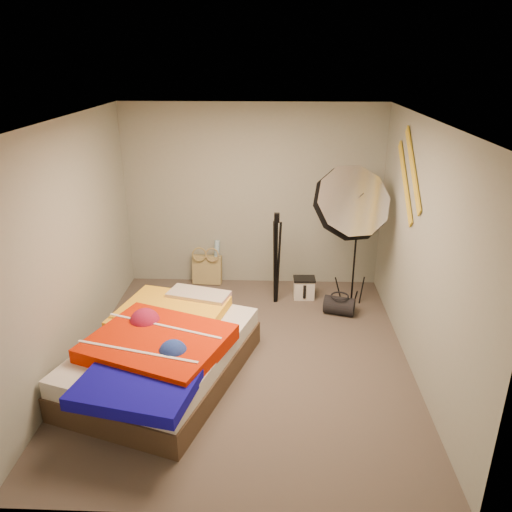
{
  "coord_description": "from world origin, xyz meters",
  "views": [
    {
      "loc": [
        0.3,
        -4.59,
        3.05
      ],
      "look_at": [
        0.1,
        0.6,
        0.95
      ],
      "focal_mm": 35.0,
      "sensor_mm": 36.0,
      "label": 1
    }
  ],
  "objects_px": {
    "camera_case": "(304,289)",
    "camera_tripod": "(276,252)",
    "bed": "(163,353)",
    "duffel_bag": "(339,306)",
    "photo_umbrella": "(350,204)",
    "tote_bag": "(207,270)",
    "wrapping_roll": "(216,262)"
  },
  "relations": [
    {
      "from": "wrapping_roll",
      "to": "camera_case",
      "type": "distance_m",
      "value": 1.31
    },
    {
      "from": "wrapping_roll",
      "to": "duffel_bag",
      "type": "xyz_separation_m",
      "value": [
        1.65,
        -0.86,
        -0.2
      ]
    },
    {
      "from": "bed",
      "to": "camera_case",
      "type": "bearing_deg",
      "value": 51.04
    },
    {
      "from": "tote_bag",
      "to": "bed",
      "type": "bearing_deg",
      "value": -89.18
    },
    {
      "from": "tote_bag",
      "to": "camera_tripod",
      "type": "xyz_separation_m",
      "value": [
        0.98,
        -0.56,
        0.5
      ]
    },
    {
      "from": "wrapping_roll",
      "to": "bed",
      "type": "relative_size",
      "value": 0.27
    },
    {
      "from": "bed",
      "to": "wrapping_roll",
      "type": "bearing_deg",
      "value": 83.1
    },
    {
      "from": "tote_bag",
      "to": "duffel_bag",
      "type": "distance_m",
      "value": 1.98
    },
    {
      "from": "photo_umbrella",
      "to": "tote_bag",
      "type": "bearing_deg",
      "value": 158.13
    },
    {
      "from": "photo_umbrella",
      "to": "camera_case",
      "type": "bearing_deg",
      "value": 147.21
    },
    {
      "from": "camera_case",
      "to": "photo_umbrella",
      "type": "bearing_deg",
      "value": -34.37
    },
    {
      "from": "bed",
      "to": "photo_umbrella",
      "type": "relative_size",
      "value": 1.21
    },
    {
      "from": "duffel_bag",
      "to": "photo_umbrella",
      "type": "distance_m",
      "value": 1.3
    },
    {
      "from": "photo_umbrella",
      "to": "camera_tripod",
      "type": "bearing_deg",
      "value": 168.0
    },
    {
      "from": "camera_case",
      "to": "duffel_bag",
      "type": "distance_m",
      "value": 0.6
    },
    {
      "from": "camera_case",
      "to": "camera_tripod",
      "type": "bearing_deg",
      "value": -163.06
    },
    {
      "from": "duffel_bag",
      "to": "bed",
      "type": "xyz_separation_m",
      "value": [
        -1.92,
        -1.42,
        0.17
      ]
    },
    {
      "from": "photo_umbrella",
      "to": "camera_tripod",
      "type": "height_order",
      "value": "photo_umbrella"
    },
    {
      "from": "bed",
      "to": "photo_umbrella",
      "type": "bearing_deg",
      "value": 37.89
    },
    {
      "from": "bed",
      "to": "camera_tripod",
      "type": "distance_m",
      "value": 2.1
    },
    {
      "from": "tote_bag",
      "to": "wrapping_roll",
      "type": "height_order",
      "value": "wrapping_roll"
    },
    {
      "from": "camera_case",
      "to": "bed",
      "type": "bearing_deg",
      "value": -130.54
    },
    {
      "from": "duffel_bag",
      "to": "photo_umbrella",
      "type": "bearing_deg",
      "value": 78.81
    },
    {
      "from": "camera_tripod",
      "to": "camera_case",
      "type": "bearing_deg",
      "value": 18.53
    },
    {
      "from": "tote_bag",
      "to": "photo_umbrella",
      "type": "height_order",
      "value": "photo_umbrella"
    },
    {
      "from": "camera_case",
      "to": "tote_bag",
      "type": "bearing_deg",
      "value": 160.93
    },
    {
      "from": "camera_case",
      "to": "camera_tripod",
      "type": "relative_size",
      "value": 0.22
    },
    {
      "from": "camera_case",
      "to": "duffel_bag",
      "type": "xyz_separation_m",
      "value": [
        0.42,
        -0.43,
        -0.02
      ]
    },
    {
      "from": "duffel_bag",
      "to": "tote_bag",
      "type": "bearing_deg",
      "value": 170.42
    },
    {
      "from": "tote_bag",
      "to": "camera_tripod",
      "type": "distance_m",
      "value": 1.23
    },
    {
      "from": "camera_case",
      "to": "bed",
      "type": "distance_m",
      "value": 2.39
    },
    {
      "from": "duffel_bag",
      "to": "camera_tripod",
      "type": "relative_size",
      "value": 0.31
    }
  ]
}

